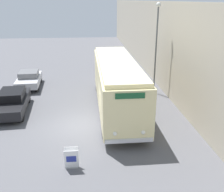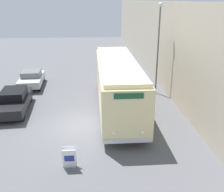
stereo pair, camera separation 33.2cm
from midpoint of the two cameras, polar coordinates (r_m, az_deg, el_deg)
name	(u,v)px [view 1 (the left image)]	position (r m, az deg, el deg)	size (l,w,h in m)	color
ground_plane	(80,126)	(16.41, -7.64, -6.42)	(80.00, 80.00, 0.00)	#56565B
building_wall_right	(155,41)	(25.74, 8.91, 11.72)	(0.30, 60.00, 7.19)	#B2A893
vintage_bus	(117,83)	(18.02, 0.52, 2.93)	(2.62, 11.13, 3.49)	black
sign_board	(71,159)	(12.49, -9.60, -13.28)	(0.65, 0.37, 0.99)	gray
streetlamp	(157,37)	(21.09, 9.24, 12.49)	(0.36, 0.36, 7.13)	#595E60
parked_car_near	(13,101)	(19.22, -21.30, -1.11)	(2.13, 4.83, 1.53)	black
parked_car_mid	(29,79)	(24.30, -17.99, 3.56)	(2.07, 4.19, 1.41)	black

